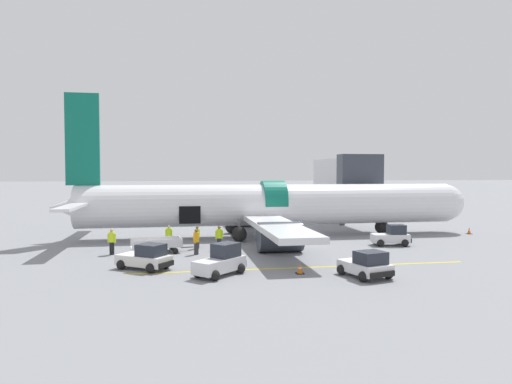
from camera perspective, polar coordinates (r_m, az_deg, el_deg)
The scene contains 17 objects.
ground_plane at distance 35.85m, azimuth 4.84°, elevation -6.40°, with size 500.00×500.00×0.00m, color gray.
apron_marking_line at distance 26.97m, azimuth 6.00°, elevation -9.37°, with size 20.11×0.23×0.01m.
jet_bridge_stub at distance 47.44m, azimuth 11.15°, elevation 2.17°, with size 4.06×10.57×7.21m.
airplane at distance 39.10m, azimuth 1.38°, elevation -1.73°, with size 35.98×29.11×11.83m.
baggage_tug_lead at distance 36.06m, azimuth 16.61°, elevation -5.38°, with size 2.94×1.95×1.58m.
baggage_tug_mid at distance 27.00m, azimuth -13.61°, elevation -8.04°, with size 3.38×2.98×1.48m.
baggage_tug_rear at distance 24.89m, azimuth -4.37°, elevation -8.71°, with size 3.13×3.08×1.68m.
baggage_tug_spare at distance 25.00m, azimuth 13.63°, elevation -8.92°, with size 2.60×3.13×1.43m.
baggage_cart_loading at distance 32.35m, azimuth -12.07°, elevation -6.57°, with size 4.38×2.47×0.99m.
ground_crew_loader_a at distance 32.82m, azimuth -4.62°, elevation -5.64°, with size 0.60×0.49×1.71m.
ground_crew_loader_b at distance 31.10m, azimuth -7.48°, elevation -6.09°, with size 0.51×0.60×1.73m.
ground_crew_driver at distance 33.44m, azimuth -7.36°, elevation -5.58°, with size 0.43×0.57×1.63m.
ground_crew_supervisor at distance 35.06m, azimuth -10.84°, elevation -5.31°, with size 0.54×0.39×1.54m.
ground_crew_helper at distance 32.24m, azimuth -17.59°, elevation -5.86°, with size 0.60×0.52×1.75m.
safety_cone_nose at distance 45.20m, azimuth 25.10°, elevation -4.42°, with size 0.43×0.43×0.60m.
safety_cone_engine_left at distance 25.34m, azimuth 5.51°, elevation -9.54°, with size 0.44×0.44×0.58m.
safety_cone_wingtip at distance 32.61m, azimuth 5.25°, elevation -6.67°, with size 0.49×0.49×0.75m.
Camera 1 is at (-8.95, -34.27, 5.56)m, focal length 32.00 mm.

